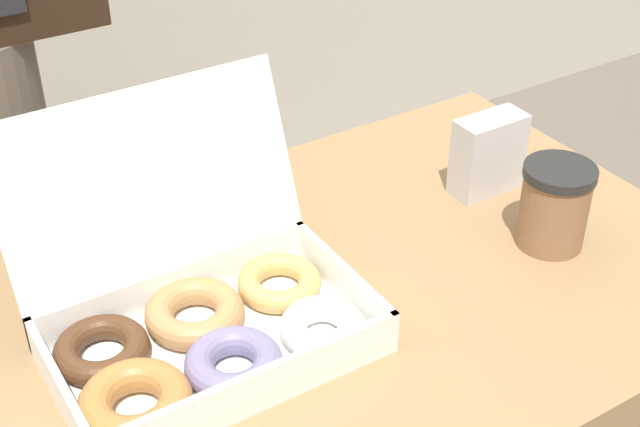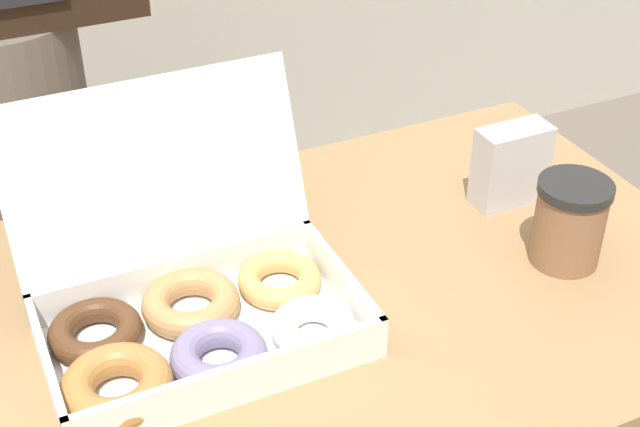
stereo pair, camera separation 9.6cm
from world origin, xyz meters
name	(u,v)px [view 1 (the left image)]	position (x,y,z in m)	size (l,w,h in m)	color
donut_box	(200,321)	(-0.09, -0.01, 0.78)	(0.34, 0.29, 0.24)	white
coffee_cup	(554,205)	(0.35, -0.07, 0.80)	(0.09, 0.09, 0.11)	#8C6042
napkin_holder	(488,154)	(0.37, 0.07, 0.80)	(0.10, 0.05, 0.11)	silver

